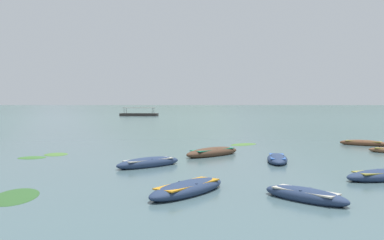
# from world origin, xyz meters

# --- Properties ---
(ground_plane) EXTENTS (6000.00, 6000.00, 0.00)m
(ground_plane) POSITION_xyz_m (0.00, 1500.00, 0.00)
(ground_plane) COLOR #476066
(mountain_2) EXTENTS (1481.76, 1481.76, 449.21)m
(mountain_2) POSITION_xyz_m (-40.88, 2485.99, 224.61)
(mountain_2) COLOR #56665B
(mountain_2) RESTS_ON ground
(mountain_3) EXTENTS (1820.71, 1820.71, 474.98)m
(mountain_3) POSITION_xyz_m (877.49, 2219.90, 237.49)
(mountain_3) COLOR #4C5B56
(mountain_3) RESTS_ON ground
(rowboat_1) EXTENTS (2.97, 3.11, 0.56)m
(rowboat_1) POSITION_xyz_m (2.07, 9.22, 0.18)
(rowboat_1) COLOR navy
(rowboat_1) RESTS_ON ground
(rowboat_3) EXTENTS (3.64, 2.92, 0.57)m
(rowboat_3) POSITION_xyz_m (12.42, 28.10, 0.18)
(rowboat_3) COLOR brown
(rowboat_3) RESTS_ON ground
(rowboat_4) EXTENTS (1.78, 3.81, 0.55)m
(rowboat_4) POSITION_xyz_m (3.21, 18.71, 0.17)
(rowboat_4) COLOR navy
(rowboat_4) RESTS_ON ground
(rowboat_5) EXTENTS (4.23, 4.02, 0.69)m
(rowboat_5) POSITION_xyz_m (-0.39, 21.71, 0.21)
(rowboat_5) COLOR #4C3323
(rowboat_5) RESTS_ON ground
(rowboat_6) EXTENTS (4.11, 2.28, 0.60)m
(rowboat_6) POSITION_xyz_m (6.77, 13.04, 0.19)
(rowboat_6) COLOR navy
(rowboat_6) RESTS_ON ground
(rowboat_7) EXTENTS (3.56, 4.06, 0.61)m
(rowboat_7) POSITION_xyz_m (-2.08, 10.37, 0.19)
(rowboat_7) COLOR navy
(rowboat_7) RESTS_ON ground
(rowboat_8) EXTENTS (3.75, 3.33, 0.64)m
(rowboat_8) POSITION_xyz_m (-4.18, 17.08, 0.20)
(rowboat_8) COLOR navy
(rowboat_8) RESTS_ON ground
(ferry_0) EXTENTS (10.74, 4.37, 2.54)m
(ferry_0) POSITION_xyz_m (-15.17, 109.42, 0.45)
(ferry_0) COLOR #2D2826
(ferry_0) RESTS_ON ground
(weed_patch_0) EXTENTS (3.10, 2.98, 0.14)m
(weed_patch_0) POSITION_xyz_m (2.68, 28.91, 0.00)
(weed_patch_0) COLOR #477033
(weed_patch_0) RESTS_ON ground
(weed_patch_1) EXTENTS (2.11, 3.22, 0.14)m
(weed_patch_1) POSITION_xyz_m (-8.44, 9.93, 0.00)
(weed_patch_1) COLOR #2D5628
(weed_patch_1) RESTS_ON ground
(weed_patch_2) EXTENTS (1.73, 1.99, 0.14)m
(weed_patch_2) POSITION_xyz_m (-10.88, 22.40, 0.00)
(weed_patch_2) COLOR #477033
(weed_patch_2) RESTS_ON ground
(weed_patch_4) EXTENTS (1.91, 1.60, 0.14)m
(weed_patch_4) POSITION_xyz_m (-11.87, 20.76, 0.00)
(weed_patch_4) COLOR #38662D
(weed_patch_4) RESTS_ON ground
(weed_patch_6) EXTENTS (2.16, 2.26, 0.14)m
(weed_patch_6) POSITION_xyz_m (0.69, 24.72, 0.00)
(weed_patch_6) COLOR #38662D
(weed_patch_6) RESTS_ON ground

